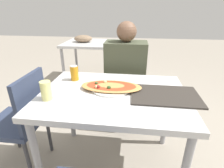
% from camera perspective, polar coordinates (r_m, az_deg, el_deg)
% --- Properties ---
extents(ground_plane, '(14.00, 14.00, 0.00)m').
position_cam_1_polar(ground_plane, '(1.73, 0.33, -24.71)').
color(ground_plane, '#9E9384').
extents(dining_table, '(1.06, 0.78, 0.72)m').
position_cam_1_polar(dining_table, '(1.32, 0.40, -5.95)').
color(dining_table, silver).
rests_on(dining_table, ground_plane).
extents(chair_far_seated, '(0.40, 0.40, 0.85)m').
position_cam_1_polar(chair_far_seated, '(2.02, 4.35, 0.27)').
color(chair_far_seated, '#2D3851').
rests_on(chair_far_seated, ground_plane).
extents(chair_side_left, '(0.40, 0.40, 0.85)m').
position_cam_1_polar(chair_side_left, '(1.59, -27.36, -9.80)').
color(chair_side_left, '#2D3851').
rests_on(chair_side_left, ground_plane).
extents(person_seated, '(0.42, 0.28, 1.18)m').
position_cam_1_polar(person_seated, '(1.85, 4.36, 4.74)').
color(person_seated, '#2D2D38').
rests_on(person_seated, ground_plane).
extents(pizza_main, '(0.46, 0.29, 0.05)m').
position_cam_1_polar(pizza_main, '(1.32, -0.36, -0.91)').
color(pizza_main, white).
rests_on(pizza_main, dining_table).
extents(soda_can, '(0.07, 0.07, 0.12)m').
position_cam_1_polar(soda_can, '(1.51, -12.18, 3.52)').
color(soda_can, orange).
rests_on(soda_can, dining_table).
extents(drink_glass, '(0.07, 0.07, 0.13)m').
position_cam_1_polar(drink_glass, '(1.24, -20.72, -2.02)').
color(drink_glass, '#E0DB7F').
rests_on(drink_glass, dining_table).
extents(serving_tray, '(0.47, 0.32, 0.01)m').
position_cam_1_polar(serving_tray, '(1.28, 16.92, -3.52)').
color(serving_tray, '#332D28').
rests_on(serving_tray, dining_table).
extents(background_table, '(1.10, 0.80, 0.84)m').
position_cam_1_polar(background_table, '(3.21, -6.08, 12.47)').
color(background_table, silver).
rests_on(background_table, ground_plane).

